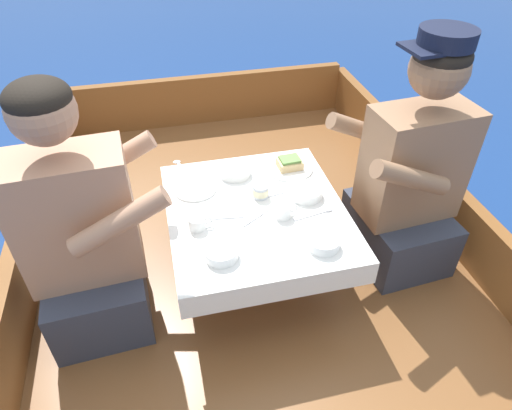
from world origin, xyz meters
TOP-DOWN VIEW (x-y plane):
  - ground_plane at (0.00, 0.00)m, footprint 60.00×60.00m
  - boat_deck at (0.00, 0.00)m, footprint 2.00×2.95m
  - gunwale_port at (-0.97, 0.00)m, footprint 0.06×2.95m
  - gunwale_starboard at (0.97, 0.00)m, footprint 0.06×2.95m
  - bow_coaming at (0.00, 1.44)m, footprint 1.88×0.06m
  - cockpit_table at (0.00, -0.03)m, footprint 0.71×0.79m
  - person_port at (-0.65, -0.10)m, footprint 0.54×0.47m
  - person_starboard at (0.65, -0.06)m, footprint 0.55×0.47m
  - plate_sandwich at (0.21, 0.21)m, footprint 0.21×0.21m
  - plate_bread at (-0.22, 0.15)m, footprint 0.18×0.18m
  - sandwich at (0.21, 0.21)m, footprint 0.11×0.09m
  - bowl_port_near at (-0.18, -0.27)m, footprint 0.12×0.12m
  - bowl_starboard_near at (0.22, 0.00)m, footprint 0.13×0.13m
  - bowl_center_far at (-0.04, 0.23)m, footprint 0.14×0.14m
  - bowl_port_far at (0.19, -0.30)m, footprint 0.12×0.12m
  - coffee_cup_port at (0.09, -0.10)m, footprint 0.10×0.07m
  - coffee_cup_starboard at (-0.24, -0.09)m, footprint 0.09×0.07m
  - tin_can at (0.04, 0.04)m, footprint 0.07×0.07m
  - utensil_spoon_center at (0.24, -0.12)m, footprint 0.17×0.05m
  - utensil_knife_starboard at (-0.00, -0.08)m, footprint 0.15×0.10m
  - utensil_fork_port at (0.13, 0.05)m, footprint 0.17×0.05m
  - utensil_spoon_starboard at (-0.26, 0.34)m, footprint 0.09×0.16m
  - utensil_fork_starboard at (-0.16, -0.06)m, footprint 0.17×0.04m

SIDE VIEW (x-z plane):
  - ground_plane at x=0.00m, z-range 0.00..0.00m
  - boat_deck at x=0.00m, z-range 0.00..0.25m
  - gunwale_port at x=-0.97m, z-range 0.25..0.54m
  - gunwale_starboard at x=0.97m, z-range 0.25..0.54m
  - bow_coaming at x=0.00m, z-range 0.25..0.58m
  - cockpit_table at x=0.00m, z-range 0.40..0.77m
  - utensil_knife_starboard at x=0.00m, z-range 0.62..0.63m
  - utensil_fork_port at x=0.13m, z-range 0.62..0.63m
  - utensil_fork_starboard at x=-0.16m, z-range 0.62..0.63m
  - utensil_spoon_center at x=0.24m, z-range 0.62..0.63m
  - utensil_spoon_starboard at x=-0.26m, z-range 0.62..0.63m
  - plate_sandwich at x=0.21m, z-range 0.62..0.63m
  - plate_bread at x=-0.22m, z-range 0.62..0.63m
  - bowl_center_far at x=-0.04m, z-range 0.63..0.67m
  - bowl_port_near at x=-0.18m, z-range 0.63..0.67m
  - bowl_starboard_near at x=0.22m, z-range 0.63..0.67m
  - bowl_port_far at x=0.19m, z-range 0.63..0.67m
  - coffee_cup_starboard at x=-0.24m, z-range 0.63..0.68m
  - tin_can at x=0.04m, z-range 0.62..0.68m
  - coffee_cup_port at x=0.09m, z-range 0.63..0.68m
  - sandwich at x=0.21m, z-range 0.63..0.68m
  - person_port at x=-0.65m, z-range 0.16..1.17m
  - person_starboard at x=0.65m, z-range 0.16..1.21m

